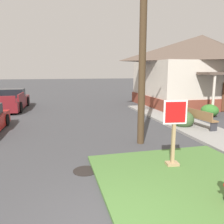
{
  "coord_description": "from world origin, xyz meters",
  "views": [
    {
      "loc": [
        -0.93,
        -3.44,
        2.85
      ],
      "look_at": [
        1.05,
        4.54,
        1.37
      ],
      "focal_mm": 36.71,
      "sensor_mm": 36.0,
      "label": 1
    }
  ],
  "objects_px": {
    "stop_sign": "(174,135)",
    "utility_pole": "(143,23)",
    "manhole_cover": "(85,171)",
    "pickup_truck_maroon": "(11,101)",
    "street_bench": "(201,118)"
  },
  "relations": [
    {
      "from": "manhole_cover",
      "to": "pickup_truck_maroon",
      "type": "height_order",
      "value": "pickup_truck_maroon"
    },
    {
      "from": "stop_sign",
      "to": "manhole_cover",
      "type": "relative_size",
      "value": 2.8
    },
    {
      "from": "stop_sign",
      "to": "street_bench",
      "type": "bearing_deg",
      "value": 46.78
    },
    {
      "from": "manhole_cover",
      "to": "street_bench",
      "type": "xyz_separation_m",
      "value": [
        6.1,
        3.39,
        0.59
      ]
    },
    {
      "from": "pickup_truck_maroon",
      "to": "utility_pole",
      "type": "xyz_separation_m",
      "value": [
        6.5,
        -9.99,
        3.94
      ]
    },
    {
      "from": "street_bench",
      "to": "manhole_cover",
      "type": "bearing_deg",
      "value": -150.97
    },
    {
      "from": "stop_sign",
      "to": "utility_pole",
      "type": "relative_size",
      "value": 0.22
    },
    {
      "from": "pickup_truck_maroon",
      "to": "street_bench",
      "type": "distance_m",
      "value": 13.32
    },
    {
      "from": "street_bench",
      "to": "utility_pole",
      "type": "bearing_deg",
      "value": -159.85
    },
    {
      "from": "manhole_cover",
      "to": "pickup_truck_maroon",
      "type": "bearing_deg",
      "value": 108.45
    },
    {
      "from": "utility_pole",
      "to": "pickup_truck_maroon",
      "type": "bearing_deg",
      "value": 123.04
    },
    {
      "from": "manhole_cover",
      "to": "stop_sign",
      "type": "bearing_deg",
      "value": -8.58
    },
    {
      "from": "manhole_cover",
      "to": "pickup_truck_maroon",
      "type": "relative_size",
      "value": 0.13
    },
    {
      "from": "stop_sign",
      "to": "utility_pole",
      "type": "height_order",
      "value": "utility_pole"
    },
    {
      "from": "pickup_truck_maroon",
      "to": "utility_pole",
      "type": "bearing_deg",
      "value": -56.96
    }
  ]
}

